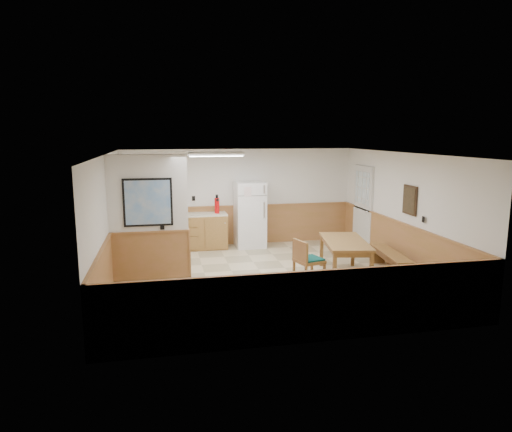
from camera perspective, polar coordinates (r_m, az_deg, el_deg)
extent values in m
plane|color=beige|center=(9.35, 1.07, -7.70)|extent=(6.00, 6.00, 0.00)
cube|color=white|center=(8.91, 1.12, 7.79)|extent=(6.00, 6.00, 0.02)
cube|color=white|center=(11.96, -2.07, 2.38)|extent=(6.00, 0.02, 2.50)
cube|color=white|center=(10.13, 17.89, 0.47)|extent=(0.02, 6.00, 2.50)
cube|color=white|center=(8.90, -18.12, -0.84)|extent=(0.02, 6.00, 2.50)
cube|color=#A86A43|center=(12.06, -2.03, -1.16)|extent=(6.00, 0.04, 1.00)
cube|color=#A86A43|center=(10.27, 17.56, -3.66)|extent=(0.04, 6.00, 1.00)
cube|color=#A86A43|center=(9.06, -17.73, -5.50)|extent=(0.04, 6.00, 1.00)
cube|color=white|center=(8.96, -13.39, 2.71)|extent=(1.50, 0.15, 1.50)
cube|color=#A86A43|center=(9.20, -13.07, -5.03)|extent=(1.50, 0.17, 1.00)
cube|color=black|center=(8.89, -13.36, 1.67)|extent=(0.92, 0.03, 0.92)
cube|color=silver|center=(8.87, -13.37, 1.66)|extent=(0.84, 0.01, 0.84)
cube|color=#9E6D38|center=(11.66, -7.12, -1.99)|extent=(1.40, 0.60, 0.86)
cube|color=#9E6D38|center=(11.64, -14.36, -2.25)|extent=(0.06, 0.60, 0.86)
cube|color=#9E6D38|center=(11.62, -10.71, -2.12)|extent=(0.06, 0.60, 0.86)
cube|color=beige|center=(11.55, -9.15, 0.12)|extent=(2.20, 0.60, 0.04)
cube|color=beige|center=(11.83, -9.22, 0.70)|extent=(2.20, 0.02, 0.10)
cube|color=silver|center=(11.82, 13.20, 0.92)|extent=(0.05, 1.02, 2.15)
cube|color=silver|center=(11.82, 13.16, 0.92)|extent=(0.04, 0.90, 2.05)
cube|color=silver|center=(11.74, 13.15, 3.45)|extent=(0.02, 0.76, 0.80)
cube|color=silver|center=(11.74, -12.24, 3.49)|extent=(0.80, 0.03, 1.00)
cube|color=white|center=(11.72, -12.24, 3.48)|extent=(0.70, 0.01, 0.90)
cube|color=#332214|center=(9.81, 18.68, 1.90)|extent=(0.03, 0.50, 0.60)
cube|color=black|center=(9.80, 18.58, 1.90)|extent=(0.01, 0.42, 0.52)
cube|color=silver|center=(10.06, -5.02, 7.74)|extent=(1.20, 0.30, 0.08)
cube|color=white|center=(10.06, -5.02, 7.48)|extent=(1.15, 0.25, 0.01)
cube|color=white|center=(11.70, -0.78, 0.18)|extent=(0.76, 0.72, 1.68)
cube|color=silver|center=(11.31, 1.03, 3.36)|extent=(0.03, 0.02, 0.22)
cube|color=silver|center=(11.38, 1.03, 0.76)|extent=(0.03, 0.02, 0.40)
cube|color=#A27B3B|center=(9.43, 11.08, -3.17)|extent=(1.10, 1.75, 0.05)
cube|color=#A27B3B|center=(9.45, 11.06, -3.61)|extent=(0.98, 1.64, 0.10)
cube|color=#A27B3B|center=(8.75, 9.79, -6.73)|extent=(0.08, 0.08, 0.70)
cube|color=#A27B3B|center=(10.18, 8.19, -4.27)|extent=(0.08, 0.08, 0.70)
cube|color=#A27B3B|center=(8.90, 14.22, -6.60)|extent=(0.08, 0.08, 0.70)
cube|color=#A27B3B|center=(10.31, 12.02, -4.20)|extent=(0.08, 0.08, 0.70)
cube|color=#A27B3B|center=(9.93, 16.50, -4.51)|extent=(0.53, 1.65, 0.05)
cube|color=#A27B3B|center=(9.36, 18.61, -6.96)|extent=(0.34, 0.10, 0.40)
cube|color=#A27B3B|center=(10.64, 14.52, -4.70)|extent=(0.34, 0.10, 0.40)
cube|color=#A27B3B|center=(9.07, 6.67, -5.58)|extent=(0.60, 0.60, 0.06)
cube|color=#0E4940|center=(9.06, 6.67, -5.30)|extent=(0.55, 0.55, 0.03)
cube|color=#A27B3B|center=(8.89, 5.55, -4.34)|extent=(0.18, 0.48, 0.40)
cube|color=#0E4940|center=(8.78, 4.36, -4.51)|extent=(0.14, 0.42, 0.34)
cube|color=#A27B3B|center=(8.85, 6.25, -7.50)|extent=(0.05, 0.05, 0.39)
cube|color=#A27B3B|center=(9.19, 4.77, -6.79)|extent=(0.05, 0.05, 0.39)
cube|color=#A27B3B|center=(9.08, 8.53, -7.08)|extent=(0.05, 0.05, 0.39)
cube|color=#A27B3B|center=(9.42, 7.00, -6.41)|extent=(0.05, 0.05, 0.39)
cylinder|color=red|center=(11.55, -4.90, 1.29)|extent=(0.14, 0.14, 0.39)
cylinder|color=black|center=(11.51, -4.92, 2.46)|extent=(0.06, 0.06, 0.09)
cylinder|color=#177E29|center=(11.56, -12.34, 0.64)|extent=(0.08, 0.08, 0.20)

